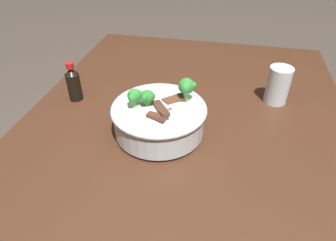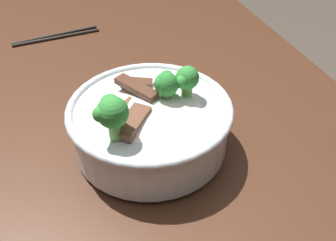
# 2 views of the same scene
# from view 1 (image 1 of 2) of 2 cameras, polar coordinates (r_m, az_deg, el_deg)

# --- Properties ---
(dining_table) EXTENTS (1.46, 0.95, 0.78)m
(dining_table) POSITION_cam_1_polar(r_m,az_deg,el_deg) (0.86, 1.78, -10.94)
(dining_table) COLOR #472819
(dining_table) RESTS_ON ground
(rice_bowl) EXTENTS (0.25, 0.25, 0.15)m
(rice_bowl) POSITION_cam_1_polar(r_m,az_deg,el_deg) (0.79, -1.68, 0.79)
(rice_bowl) COLOR silver
(rice_bowl) RESTS_ON dining_table
(drinking_glass) EXTENTS (0.07, 0.07, 0.12)m
(drinking_glass) POSITION_cam_1_polar(r_m,az_deg,el_deg) (0.99, 20.09, 6.05)
(drinking_glass) COLOR white
(drinking_glass) RESTS_ON dining_table
(soy_sauce_bottle) EXTENTS (0.04, 0.04, 0.13)m
(soy_sauce_bottle) POSITION_cam_1_polar(r_m,az_deg,el_deg) (0.98, -17.47, 6.70)
(soy_sauce_bottle) COLOR black
(soy_sauce_bottle) RESTS_ON dining_table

